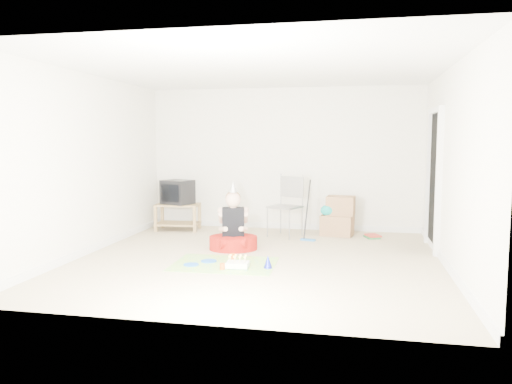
% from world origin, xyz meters
% --- Properties ---
extents(ground, '(5.00, 5.00, 0.00)m').
position_xyz_m(ground, '(0.00, 0.00, 0.00)').
color(ground, '#C3B08C').
rests_on(ground, ground).
extents(doorway_recess, '(0.02, 0.90, 2.05)m').
position_xyz_m(doorway_recess, '(2.48, 1.20, 1.02)').
color(doorway_recess, black).
rests_on(doorway_recess, ground).
extents(tv_stand, '(0.82, 0.56, 0.48)m').
position_xyz_m(tv_stand, '(-1.88, 1.95, 0.29)').
color(tv_stand, olive).
rests_on(tv_stand, ground).
extents(crt_tv, '(0.62, 0.57, 0.44)m').
position_xyz_m(crt_tv, '(-1.88, 1.95, 0.70)').
color(crt_tv, black).
rests_on(crt_tv, tv_stand).
extents(folding_chair, '(0.63, 0.62, 1.06)m').
position_xyz_m(folding_chair, '(0.14, 1.72, 0.52)').
color(folding_chair, gray).
rests_on(folding_chair, ground).
extents(cardboard_boxes, '(0.60, 0.49, 0.68)m').
position_xyz_m(cardboard_boxes, '(1.03, 2.03, 0.33)').
color(cardboard_boxes, '#966D48').
rests_on(cardboard_boxes, ground).
extents(floor_mop, '(0.26, 0.33, 0.99)m').
position_xyz_m(floor_mop, '(0.56, 1.45, 0.26)').
color(floor_mop, '#246CB8').
rests_on(floor_mop, ground).
extents(book_pile, '(0.29, 0.32, 0.06)m').
position_xyz_m(book_pile, '(1.61, 1.89, 0.03)').
color(book_pile, '#246D36').
rests_on(book_pile, ground).
extents(seated_woman, '(0.88, 0.88, 1.05)m').
position_xyz_m(seated_woman, '(-0.49, 0.58, 0.23)').
color(seated_woman, '#9C150E').
rests_on(seated_woman, ground).
extents(party_mat, '(1.39, 1.03, 0.01)m').
position_xyz_m(party_mat, '(-0.38, -0.33, 0.00)').
color(party_mat, '#FF358C').
rests_on(party_mat, ground).
extents(birthday_cake, '(0.30, 0.25, 0.14)m').
position_xyz_m(birthday_cake, '(-0.16, -0.51, 0.04)').
color(birthday_cake, white).
rests_on(birthday_cake, party_mat).
extents(blue_plate_near, '(0.22, 0.22, 0.01)m').
position_xyz_m(blue_plate_near, '(-0.62, -0.25, 0.01)').
color(blue_plate_near, blue).
rests_on(blue_plate_near, party_mat).
extents(blue_plate_far, '(0.22, 0.22, 0.01)m').
position_xyz_m(blue_plate_far, '(-0.80, -0.49, 0.01)').
color(blue_plate_far, blue).
rests_on(blue_plate_far, party_mat).
extents(orange_cup_near, '(0.08, 0.08, 0.08)m').
position_xyz_m(orange_cup_near, '(-0.34, -0.06, 0.05)').
color(orange_cup_near, '#D05317').
rests_on(orange_cup_near, party_mat).
extents(orange_cup_far, '(0.07, 0.07, 0.08)m').
position_xyz_m(orange_cup_far, '(-0.33, -0.62, 0.04)').
color(orange_cup_far, '#D05317').
rests_on(orange_cup_far, party_mat).
extents(blue_party_hat, '(0.15, 0.15, 0.17)m').
position_xyz_m(blue_party_hat, '(0.23, -0.44, 0.09)').
color(blue_party_hat, '#161E9F').
rests_on(blue_party_hat, party_mat).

